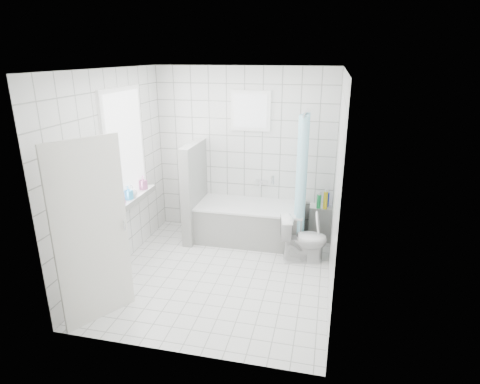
# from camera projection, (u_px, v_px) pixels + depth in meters

# --- Properties ---
(ground) EXTENTS (3.00, 3.00, 0.00)m
(ground) POSITION_uv_depth(u_px,v_px,m) (220.00, 274.00, 5.29)
(ground) COLOR white
(ground) RESTS_ON ground
(ceiling) EXTENTS (3.00, 3.00, 0.00)m
(ceiling) POSITION_uv_depth(u_px,v_px,m) (216.00, 69.00, 4.44)
(ceiling) COLOR white
(ceiling) RESTS_ON ground
(wall_back) EXTENTS (2.80, 0.02, 2.60)m
(wall_back) POSITION_uv_depth(u_px,v_px,m) (244.00, 153.00, 6.25)
(wall_back) COLOR white
(wall_back) RESTS_ON ground
(wall_front) EXTENTS (2.80, 0.02, 2.60)m
(wall_front) POSITION_uv_depth(u_px,v_px,m) (172.00, 231.00, 3.48)
(wall_front) COLOR white
(wall_front) RESTS_ON ground
(wall_left) EXTENTS (0.02, 3.00, 2.60)m
(wall_left) POSITION_uv_depth(u_px,v_px,m) (114.00, 173.00, 5.16)
(wall_left) COLOR white
(wall_left) RESTS_ON ground
(wall_right) EXTENTS (0.02, 3.00, 2.60)m
(wall_right) POSITION_uv_depth(u_px,v_px,m) (336.00, 189.00, 4.57)
(wall_right) COLOR white
(wall_right) RESTS_ON ground
(window_left) EXTENTS (0.01, 0.90, 1.40)m
(window_left) POSITION_uv_depth(u_px,v_px,m) (126.00, 146.00, 5.33)
(window_left) COLOR white
(window_left) RESTS_ON wall_left
(window_back) EXTENTS (0.50, 0.01, 0.50)m
(window_back) POSITION_uv_depth(u_px,v_px,m) (250.00, 111.00, 5.97)
(window_back) COLOR white
(window_back) RESTS_ON wall_back
(window_sill) EXTENTS (0.18, 1.02, 0.08)m
(window_sill) POSITION_uv_depth(u_px,v_px,m) (134.00, 198.00, 5.56)
(window_sill) COLOR white
(window_sill) RESTS_ON wall_left
(door) EXTENTS (0.45, 0.71, 2.00)m
(door) POSITION_uv_depth(u_px,v_px,m) (92.00, 234.00, 4.14)
(door) COLOR silver
(door) RESTS_ON ground
(bathtub) EXTENTS (1.63, 0.77, 0.58)m
(bathtub) POSITION_uv_depth(u_px,v_px,m) (251.00, 222.00, 6.20)
(bathtub) COLOR white
(bathtub) RESTS_ON ground
(partition_wall) EXTENTS (0.15, 0.85, 1.50)m
(partition_wall) POSITION_uv_depth(u_px,v_px,m) (194.00, 191.00, 6.18)
(partition_wall) COLOR white
(partition_wall) RESTS_ON ground
(tiled_ledge) EXTENTS (0.40, 0.24, 0.55)m
(tiled_ledge) POSITION_uv_depth(u_px,v_px,m) (322.00, 223.00, 6.21)
(tiled_ledge) COLOR white
(tiled_ledge) RESTS_ON ground
(toilet) EXTENTS (0.70, 0.48, 0.65)m
(toilet) POSITION_uv_depth(u_px,v_px,m) (304.00, 239.00, 5.55)
(toilet) COLOR white
(toilet) RESTS_ON ground
(curtain_rod) EXTENTS (0.02, 0.80, 0.02)m
(curtain_rod) POSITION_uv_depth(u_px,v_px,m) (306.00, 113.00, 5.46)
(curtain_rod) COLOR silver
(curtain_rod) RESTS_ON wall_back
(shower_curtain) EXTENTS (0.14, 0.48, 1.78)m
(shower_curtain) POSITION_uv_depth(u_px,v_px,m) (301.00, 178.00, 5.63)
(shower_curtain) COLOR #4CC3DF
(shower_curtain) RESTS_ON curtain_rod
(tub_faucet) EXTENTS (0.18, 0.06, 0.06)m
(tub_faucet) POSITION_uv_depth(u_px,v_px,m) (261.00, 182.00, 6.30)
(tub_faucet) COLOR silver
(tub_faucet) RESTS_ON wall_back
(sill_bottles) EXTENTS (0.19, 0.79, 0.30)m
(sill_bottles) POSITION_uv_depth(u_px,v_px,m) (129.00, 191.00, 5.39)
(sill_bottles) COLOR #FF63BF
(sill_bottles) RESTS_ON window_sill
(ledge_bottles) EXTENTS (0.18, 0.17, 0.27)m
(ledge_bottles) POSITION_uv_depth(u_px,v_px,m) (324.00, 200.00, 6.03)
(ledge_bottles) COLOR yellow
(ledge_bottles) RESTS_ON tiled_ledge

